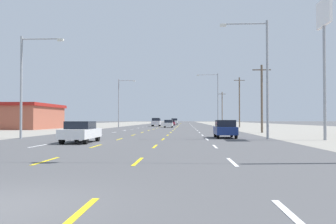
{
  "coord_description": "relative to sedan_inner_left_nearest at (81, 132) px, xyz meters",
  "views": [
    {
      "loc": [
        3.52,
        -6.16,
        1.57
      ],
      "look_at": [
        0.01,
        65.67,
        3.13
      ],
      "focal_mm": 37.8,
      "sensor_mm": 36.0,
      "label": 1
    }
  ],
  "objects": [
    {
      "name": "ground_plane",
      "position": [
        3.6,
        48.37,
        -0.76
      ],
      "size": [
        572.0,
        572.0,
        0.0
      ],
      "primitive_type": "plane",
      "color": "#4C4C4F"
    },
    {
      "name": "streetlight_right_row_1",
      "position": [
        13.33,
        48.1,
        5.55
      ],
      "size": [
        4.42,
        0.26,
        10.96
      ],
      "color": "gray",
      "rests_on": "ground"
    },
    {
      "name": "suv_center_turn_farther",
      "position": [
        3.65,
        89.89,
        0.27
      ],
      "size": [
        1.98,
        4.9,
        1.98
      ],
      "color": "white",
      "rests_on": "ground"
    },
    {
      "name": "utility_pole_right_row_0",
      "position": [
        16.35,
        19.26,
        3.53
      ],
      "size": [
        2.2,
        0.26,
        8.19
      ],
      "color": "brown",
      "rests_on": "ground"
    },
    {
      "name": "streetlight_right_row_0",
      "position": [
        13.36,
        4.98,
        4.79
      ],
      "size": [
        3.9,
        0.26,
        9.61
      ],
      "color": "gray",
      "rests_on": "ground"
    },
    {
      "name": "signal_span_wire",
      "position": [
        3.22,
        -10.49,
        4.81
      ],
      "size": [
        25.03,
        0.52,
        9.79
      ],
      "color": "brown",
      "rests_on": "ground"
    },
    {
      "name": "utility_pole_right_row_1",
      "position": [
        18.22,
        49.1,
        4.57
      ],
      "size": [
        2.2,
        0.26,
        10.25
      ],
      "color": "brown",
      "rests_on": "ground"
    },
    {
      "name": "lot_apron_left",
      "position": [
        -21.15,
        48.37,
        -0.75
      ],
      "size": [
        28.0,
        440.0,
        0.01
      ],
      "primitive_type": "cube",
      "color": "gray",
      "rests_on": "ground"
    },
    {
      "name": "sedan_far_left_farthest",
      "position": [
        -3.19,
        104.68,
        0.0
      ],
      "size": [
        1.8,
        4.5,
        1.46
      ],
      "color": "#235B2D",
      "rests_on": "ground"
    },
    {
      "name": "sedan_center_turn_far",
      "position": [
        3.46,
        71.49,
        0.0
      ],
      "size": [
        1.8,
        4.5,
        1.46
      ],
      "color": "maroon",
      "rests_on": "ground"
    },
    {
      "name": "storefront_left_row_1",
      "position": [
        -21.37,
        35.33,
        1.39
      ],
      "size": [
        11.74,
        14.4,
        4.25
      ],
      "color": "#A35642",
      "rests_on": "ground"
    },
    {
      "name": "suv_inner_left_midfar",
      "position": [
        0.19,
        60.16,
        0.27
      ],
      "size": [
        1.98,
        4.9,
        1.98
      ],
      "color": "silver",
      "rests_on": "ground"
    },
    {
      "name": "utility_pole_right_row_2",
      "position": [
        17.79,
        79.02,
        4.25
      ],
      "size": [
        2.2,
        0.26,
        9.61
      ],
      "color": "brown",
      "rests_on": "ground"
    },
    {
      "name": "hatchback_center_turn_mid",
      "position": [
        3.77,
        46.88,
        0.03
      ],
      "size": [
        1.72,
        3.9,
        1.54
      ],
      "color": "white",
      "rests_on": "ground"
    },
    {
      "name": "pole_sign_right_row_0",
      "position": [
        17.82,
        3.83,
        7.76
      ],
      "size": [
        0.24,
        2.65,
        10.88
      ],
      "color": "gray",
      "rests_on": "ground"
    },
    {
      "name": "hatchback_far_right_near",
      "position": [
        10.55,
        6.81,
        0.03
      ],
      "size": [
        1.72,
        3.9,
        1.54
      ],
      "color": "navy",
      "rests_on": "ground"
    },
    {
      "name": "streetlight_left_row_0",
      "position": [
        -6.17,
        4.98,
        4.22
      ],
      "size": [
        3.66,
        0.26,
        8.56
      ],
      "color": "gray",
      "rests_on": "ground"
    },
    {
      "name": "sedan_inner_left_nearest",
      "position": [
        0.0,
        0.0,
        0.0
      ],
      "size": [
        1.8,
        4.5,
        1.46
      ],
      "color": "white",
      "rests_on": "ground"
    },
    {
      "name": "lane_markings",
      "position": [
        3.6,
        86.87,
        -0.75
      ],
      "size": [
        10.64,
        227.6,
        0.01
      ],
      "color": "white",
      "rests_on": "ground"
    },
    {
      "name": "lot_apron_right",
      "position": [
        28.35,
        48.37,
        -0.75
      ],
      "size": [
        28.0,
        440.0,
        0.01
      ],
      "primitive_type": "cube",
      "color": "gray",
      "rests_on": "ground"
    },
    {
      "name": "streetlight_left_row_1",
      "position": [
        -6.23,
        48.1,
        4.89
      ],
      "size": [
        3.55,
        0.26,
        9.88
      ],
      "color": "gray",
      "rests_on": "ground"
    }
  ]
}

